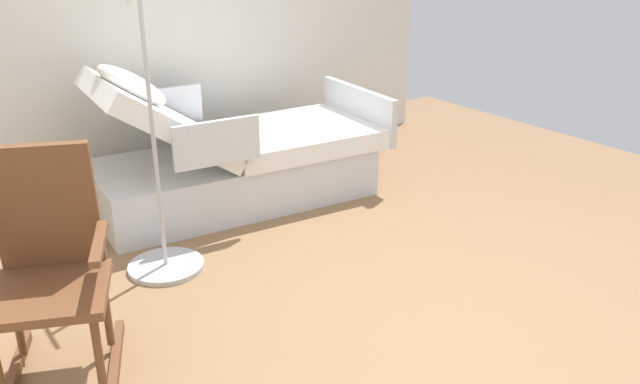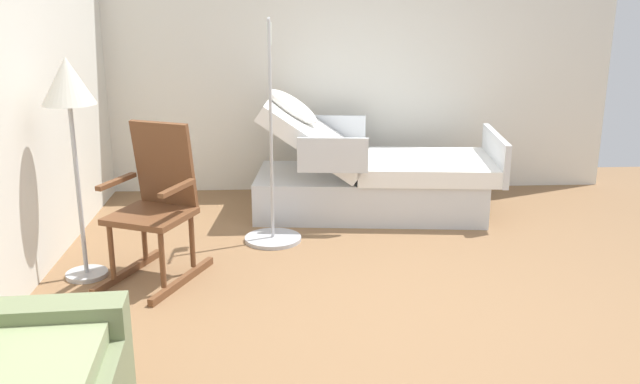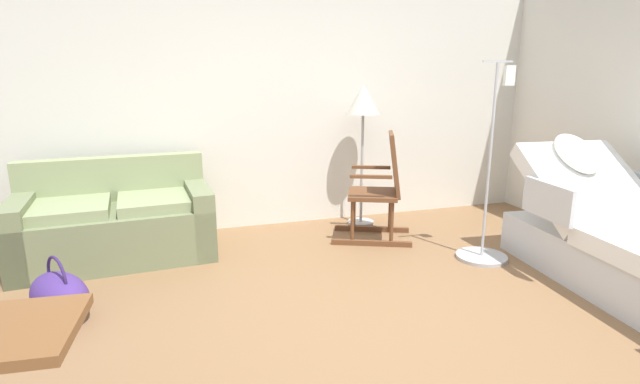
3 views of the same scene
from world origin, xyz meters
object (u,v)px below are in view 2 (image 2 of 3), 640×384
object	(u,v)px
rocking_chair	(156,205)
iv_pole	(272,210)
floor_lamp	(69,97)
hospital_bed	(370,178)

from	to	relation	value
rocking_chair	iv_pole	bearing A→B (deg)	-49.37
rocking_chair	iv_pole	xyz separation A→B (m)	(0.65, -0.76, -0.25)
iv_pole	floor_lamp	bearing A→B (deg)	116.95
iv_pole	hospital_bed	bearing A→B (deg)	-51.61
hospital_bed	floor_lamp	xyz separation A→B (m)	(-1.31, 2.10, 0.92)
floor_lamp	iv_pole	xyz separation A→B (m)	(0.64, -1.26, -0.98)
hospital_bed	iv_pole	distance (m)	1.07
rocking_chair	floor_lamp	bearing A→B (deg)	88.97
rocking_chair	hospital_bed	bearing A→B (deg)	-50.53
rocking_chair	iv_pole	world-z (taller)	iv_pole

